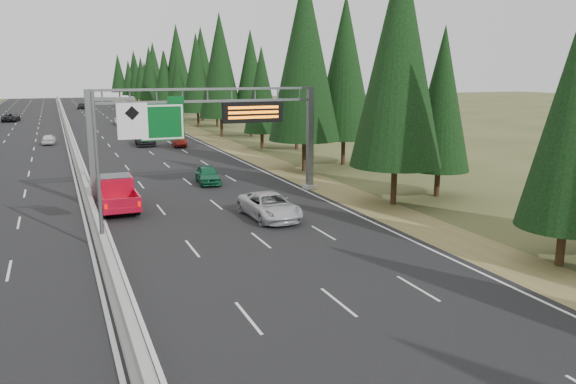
% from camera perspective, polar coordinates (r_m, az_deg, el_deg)
% --- Properties ---
extents(road, '(32.00, 260.00, 0.08)m').
position_cam_1_polar(road, '(84.37, -21.33, 5.21)').
color(road, black).
rests_on(road, ground).
extents(shoulder_right, '(3.60, 260.00, 0.06)m').
position_cam_1_polar(shoulder_right, '(86.60, -9.44, 6.02)').
color(shoulder_right, olive).
rests_on(shoulder_right, ground).
extents(median_barrier, '(0.70, 260.00, 0.85)m').
position_cam_1_polar(median_barrier, '(84.33, -21.35, 5.46)').
color(median_barrier, gray).
rests_on(median_barrier, road).
extents(sign_gantry, '(16.75, 0.98, 7.80)m').
position_cam_1_polar(sign_gantry, '(40.38, -7.16, 6.75)').
color(sign_gantry, slate).
rests_on(sign_gantry, road).
extents(hov_sign_pole, '(2.80, 0.50, 8.00)m').
position_cam_1_polar(hov_sign_pole, '(29.25, -17.71, 3.18)').
color(hov_sign_pole, slate).
rests_on(hov_sign_pole, road).
extents(tree_row_right, '(11.57, 243.41, 18.87)m').
position_cam_1_polar(tree_row_right, '(79.21, -5.27, 12.06)').
color(tree_row_right, black).
rests_on(tree_row_right, ground).
extents(silver_minivan, '(2.81, 5.69, 1.55)m').
position_cam_1_polar(silver_minivan, '(34.71, -1.89, -1.42)').
color(silver_minivan, silver).
rests_on(silver_minivan, road).
extents(red_pickup, '(2.30, 6.43, 2.09)m').
position_cam_1_polar(red_pickup, '(38.98, -17.08, 0.12)').
color(red_pickup, black).
rests_on(red_pickup, road).
extents(car_ahead_green, '(2.11, 4.36, 1.43)m').
position_cam_1_polar(car_ahead_green, '(46.02, -8.15, 1.75)').
color(car_ahead_green, '#16633E').
rests_on(car_ahead_green, road).
extents(car_ahead_dkred, '(1.97, 4.54, 1.45)m').
position_cam_1_polar(car_ahead_dkred, '(69.89, -11.03, 5.18)').
color(car_ahead_dkred, '#5B100D').
rests_on(car_ahead_dkred, road).
extents(car_ahead_dkgrey, '(2.73, 5.82, 1.64)m').
position_cam_1_polar(car_ahead_dkgrey, '(71.95, -14.35, 5.29)').
color(car_ahead_dkgrey, black).
rests_on(car_ahead_dkgrey, road).
extents(car_ahead_white, '(2.59, 5.12, 1.39)m').
position_cam_1_polar(car_ahead_white, '(101.53, -16.54, 6.98)').
color(car_ahead_white, white).
rests_on(car_ahead_white, road).
extents(car_ahead_far, '(2.23, 4.61, 1.52)m').
position_cam_1_polar(car_ahead_far, '(147.90, -20.24, 8.22)').
color(car_ahead_far, black).
rests_on(car_ahead_far, road).
extents(car_onc_white, '(1.84, 3.85, 1.27)m').
position_cam_1_polar(car_onc_white, '(76.68, -23.13, 4.96)').
color(car_onc_white, silver).
rests_on(car_onc_white, road).
extents(car_onc_far, '(3.10, 5.81, 1.55)m').
position_cam_1_polar(car_onc_far, '(115.19, -26.32, 6.83)').
color(car_onc_far, black).
rests_on(car_onc_far, road).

